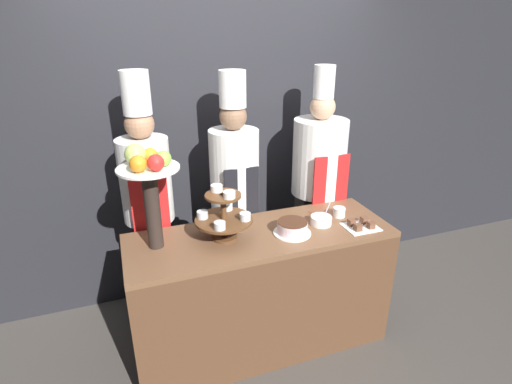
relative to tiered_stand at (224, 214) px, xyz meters
name	(u,v)px	position (x,y,z in m)	size (l,w,h in m)	color
ground_plane	(276,370)	(0.24, -0.32, -1.05)	(14.00, 14.00, 0.00)	#47423D
wall_back	(223,126)	(0.24, 0.85, 0.35)	(10.00, 0.06, 2.80)	#232328
buffet_counter	(261,290)	(0.24, -0.02, -0.61)	(1.73, 0.59, 0.89)	brown
tiered_stand	(224,214)	(0.00, 0.00, 0.00)	(0.36, 0.36, 0.34)	brown
fruit_pedestal	(149,180)	(-0.42, 0.04, 0.27)	(0.35, 0.35, 0.63)	#2D231E
cake_round	(292,228)	(0.43, -0.09, -0.12)	(0.24, 0.24, 0.09)	white
cup_white	(339,212)	(0.84, 0.02, -0.13)	(0.09, 0.09, 0.07)	white
cake_square_tray	(361,225)	(0.89, -0.17, -0.15)	(0.22, 0.19, 0.05)	white
serving_bowl_near	(321,220)	(0.66, -0.04, -0.14)	(0.14, 0.14, 0.16)	white
chef_left	(148,199)	(-0.41, 0.46, -0.02)	(0.34, 0.34, 1.88)	black
chef_center_left	(235,188)	(0.21, 0.46, -0.03)	(0.36, 0.36, 1.86)	#28282D
chef_center_right	(318,179)	(0.90, 0.46, -0.05)	(0.42, 0.42, 1.87)	#38332D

